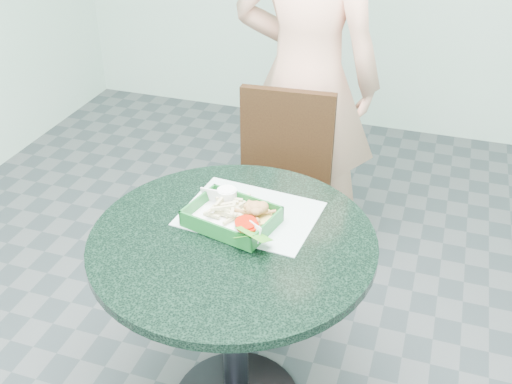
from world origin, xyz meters
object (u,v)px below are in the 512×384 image
(diner_person, at_px, (308,44))
(crab_sandwich, at_px, (255,214))
(food_basket, at_px, (232,225))
(sauce_ramekin, at_px, (220,200))
(dining_chair, at_px, (279,188))
(cafe_table, at_px, (234,284))

(diner_person, bearing_deg, crab_sandwich, 97.86)
(food_basket, bearing_deg, sauce_ramekin, 132.24)
(diner_person, xyz_separation_m, crab_sandwich, (0.07, -0.90, -0.25))
(dining_chair, height_order, diner_person, diner_person)
(cafe_table, xyz_separation_m, food_basket, (-0.02, 0.06, 0.19))
(cafe_table, distance_m, sauce_ramekin, 0.27)
(diner_person, xyz_separation_m, food_basket, (0.01, -0.94, -0.28))
(cafe_table, height_order, crab_sandwich, crab_sandwich)
(dining_chair, height_order, crab_sandwich, dining_chair)
(sauce_ramekin, bearing_deg, dining_chair, 85.55)
(dining_chair, bearing_deg, food_basket, -92.00)
(food_basket, distance_m, crab_sandwich, 0.08)
(food_basket, bearing_deg, dining_chair, 92.11)
(crab_sandwich, bearing_deg, diner_person, 94.37)
(diner_person, relative_size, crab_sandwich, 19.35)
(dining_chair, distance_m, diner_person, 0.60)
(food_basket, bearing_deg, crab_sandwich, 30.29)
(sauce_ramekin, bearing_deg, diner_person, 86.14)
(cafe_table, xyz_separation_m, dining_chair, (-0.05, 0.68, -0.05))
(dining_chair, xyz_separation_m, crab_sandwich, (0.09, -0.58, 0.27))
(crab_sandwich, distance_m, sauce_ramekin, 0.13)
(dining_chair, xyz_separation_m, diner_person, (0.02, 0.32, 0.51))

